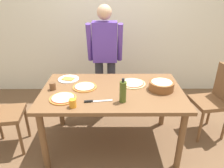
{
  "coord_description": "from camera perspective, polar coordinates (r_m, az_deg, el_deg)",
  "views": [
    {
      "loc": [
        -0.01,
        -2.13,
        1.83
      ],
      "look_at": [
        0.0,
        0.05,
        0.81
      ],
      "focal_mm": 33.6,
      "sensor_mm": 36.0,
      "label": 1
    }
  ],
  "objects": [
    {
      "name": "ground",
      "position": [
        2.81,
        0.01,
        -15.57
      ],
      "size": [
        8.0,
        8.0,
        0.0
      ],
      "primitive_type": "plane",
      "color": "brown"
    },
    {
      "name": "wall_back",
      "position": [
        3.77,
        -0.12,
        17.03
      ],
      "size": [
        5.6,
        0.1,
        2.6
      ],
      "primitive_type": "cube",
      "color": "silver",
      "rests_on": "ground"
    },
    {
      "name": "dining_table",
      "position": [
        2.43,
        0.01,
        -3.52
      ],
      "size": [
        1.6,
        0.96,
        0.76
      ],
      "color": "brown",
      "rests_on": "ground"
    },
    {
      "name": "person_cook",
      "position": [
        3.02,
        -1.92,
        7.94
      ],
      "size": [
        0.49,
        0.25,
        1.62
      ],
      "color": "#2D2D38",
      "rests_on": "ground"
    },
    {
      "name": "chair_wooden_right",
      "position": [
        2.99,
        26.25,
        -3.27
      ],
      "size": [
        0.46,
        0.46,
        0.95
      ],
      "color": "brown",
      "rests_on": "ground"
    },
    {
      "name": "pizza_raw_on_board",
      "position": [
        2.53,
        5.66,
        0.19
      ],
      "size": [
        0.31,
        0.31,
        0.02
      ],
      "color": "beige",
      "rests_on": "dining_table"
    },
    {
      "name": "pizza_cooked_on_tray",
      "position": [
        2.25,
        -13.19,
        -3.76
      ],
      "size": [
        0.28,
        0.28,
        0.02
      ],
      "color": "#C67A33",
      "rests_on": "dining_table"
    },
    {
      "name": "pizza_second_cooked",
      "position": [
        2.45,
        -7.44,
        -0.77
      ],
      "size": [
        0.28,
        0.28,
        0.02
      ],
      "color": "#C67A33",
      "rests_on": "dining_table"
    },
    {
      "name": "plate_with_slice",
      "position": [
        2.7,
        -11.77,
        1.33
      ],
      "size": [
        0.26,
        0.26,
        0.02
      ],
      "color": "white",
      "rests_on": "dining_table"
    },
    {
      "name": "popcorn_bowl",
      "position": [
        2.42,
        13.33,
        -0.27
      ],
      "size": [
        0.28,
        0.28,
        0.11
      ],
      "color": "brown",
      "rests_on": "dining_table"
    },
    {
      "name": "olive_oil_bottle",
      "position": [
        2.1,
        2.99,
        -2.09
      ],
      "size": [
        0.07,
        0.07,
        0.26
      ],
      "color": "#47561E",
      "rests_on": "dining_table"
    },
    {
      "name": "cup_orange",
      "position": [
        2.07,
        -10.65,
        -5.15
      ],
      "size": [
        0.07,
        0.07,
        0.08
      ],
      "primitive_type": "cylinder",
      "color": "orange",
      "rests_on": "dining_table"
    },
    {
      "name": "cup_small_brown",
      "position": [
        2.47,
        -15.84,
        -0.57
      ],
      "size": [
        0.07,
        0.07,
        0.08
      ],
      "primitive_type": "cylinder",
      "color": "brown",
      "rests_on": "dining_table"
    },
    {
      "name": "chef_knife",
      "position": [
        2.15,
        -4.69,
        -4.67
      ],
      "size": [
        0.29,
        0.07,
        0.02
      ],
      "color": "silver",
      "rests_on": "dining_table"
    }
  ]
}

